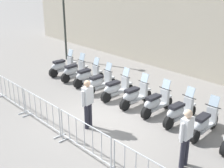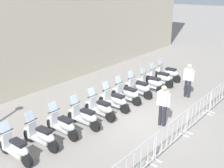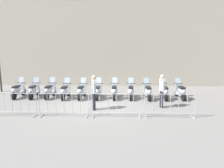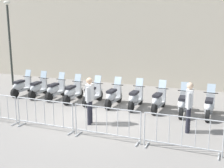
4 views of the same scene
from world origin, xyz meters
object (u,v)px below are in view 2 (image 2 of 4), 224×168
motorcycle_1 (42,136)px  motorcycle_9 (161,78)px  motorcycle_3 (85,117)px  motorcycle_5 (115,101)px  motorcycle_7 (139,88)px  motorcycle_8 (152,83)px  barrier_segment_3 (220,94)px  barrier_segment_1 (172,134)px  officer_near_row_end (188,79)px  motorcycle_6 (127,94)px  barrier_segment_0 (134,166)px  barrier_segment_2 (199,111)px  officer_mid_plaza (163,103)px  motorcycle_0 (16,148)px  motorcycle_2 (63,125)px  motorcycle_10 (168,73)px  motorcycle_4 (101,108)px

motorcycle_1 → motorcycle_9: size_ratio=1.01×
motorcycle_3 → motorcycle_9: 6.08m
motorcycle_1 → motorcycle_5: (3.96, -0.85, 0.00)m
motorcycle_7 → motorcycle_8: (0.98, -0.30, 0.00)m
motorcycle_5 → barrier_segment_3: 4.96m
barrier_segment_1 → officer_near_row_end: size_ratio=1.29×
motorcycle_3 → motorcycle_6: bearing=-8.9°
motorcycle_7 → barrier_segment_0: 6.58m
barrier_segment_2 → officer_mid_plaza: 1.63m
motorcycle_1 → barrier_segment_2: bearing=-45.2°
motorcycle_0 → motorcycle_2: (1.99, -0.38, 0.00)m
motorcycle_3 → officer_mid_plaza: officer_mid_plaza is taller
motorcycle_8 → motorcycle_6: bearing=166.0°
motorcycle_3 → motorcycle_5: 2.03m
motorcycle_9 → motorcycle_5: bearing=168.8°
motorcycle_8 → motorcycle_10: same height
motorcycle_2 → officer_near_row_end: size_ratio=0.99×
officer_near_row_end → officer_mid_plaza: same height
barrier_segment_1 → motorcycle_7: bearing=36.8°
motorcycle_2 → motorcycle_8: (5.95, -1.30, 0.00)m
barrier_segment_0 → officer_near_row_end: officer_near_row_end is taller
barrier_segment_1 → motorcycle_10: bearing=18.6°
motorcycle_10 → officer_near_row_end: (-1.92, -1.61, 0.53)m
motorcycle_0 → motorcycle_2: size_ratio=1.01×
motorcycle_4 → motorcycle_7: size_ratio=1.00×
motorcycle_9 → barrier_segment_1: size_ratio=0.77×
motorcycle_6 → motorcycle_10: bearing=-10.7°
motorcycle_6 → barrier_segment_1: bearing=-132.8°
motorcycle_5 → barrier_segment_0: (-4.13, -2.74, 0.07)m
motorcycle_2 → motorcycle_8: same height
motorcycle_7 → officer_mid_plaza: officer_mid_plaza is taller
motorcycle_4 → motorcycle_6: bearing=-8.7°
officer_near_row_end → motorcycle_2: bearing=152.3°
barrier_segment_0 → motorcycle_6: bearing=26.9°
barrier_segment_3 → officer_mid_plaza: size_ratio=1.29×
motorcycle_4 → motorcycle_8: 4.06m
motorcycle_0 → barrier_segment_0: 3.89m
motorcycle_10 → barrier_segment_3: (-2.19, -3.19, 0.07)m
motorcycle_3 → motorcycle_6: 3.04m
motorcycle_7 → barrier_segment_1: bearing=-143.2°
motorcycle_0 → officer_mid_plaza: size_ratio=0.99×
barrier_segment_2 → officer_mid_plaza: size_ratio=1.29×
motorcycle_0 → motorcycle_7: size_ratio=1.01×
motorcycle_0 → barrier_segment_3: 9.31m
motorcycle_9 → motorcycle_4: bearing=169.2°
barrier_segment_2 → barrier_segment_3: size_ratio=1.00×
motorcycle_2 → motorcycle_6: bearing=-11.5°
barrier_segment_3 → motorcycle_2: bearing=140.5°
motorcycle_2 → barrier_segment_1: size_ratio=0.77×
motorcycle_4 → barrier_segment_3: motorcycle_4 is taller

